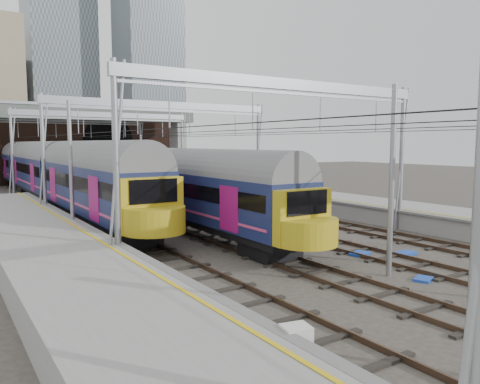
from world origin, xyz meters
TOP-DOWN VIEW (x-y plane):
  - ground at (0.00, 0.00)m, footprint 160.00×160.00m
  - platform_left at (-10.18, 2.50)m, footprint 4.32×55.00m
  - tracks at (0.00, 15.00)m, footprint 14.40×80.00m
  - overhead_line at (0.00, 21.49)m, footprint 16.80×80.00m
  - retaining_wall at (1.40, 51.93)m, footprint 28.00×2.75m
  - overbridge at (0.00, 46.00)m, footprint 28.00×3.00m
  - city_skyline at (2.73, 70.48)m, footprint 37.50×27.50m
  - train_main at (-2.00, 35.07)m, footprint 2.66×61.51m
  - train_second at (-6.00, 44.12)m, footprint 2.97×68.72m
  - signal_near_centre at (0.30, -1.08)m, footprint 0.35×0.45m
  - relay_cabinet at (-7.80, -2.00)m, footprint 0.67×0.59m
  - equip_cover_a at (0.61, 0.96)m, footprint 0.92×0.80m
  - equip_cover_b at (1.62, 4.88)m, footprint 1.09×0.91m
  - equip_cover_c at (3.38, 3.85)m, footprint 0.95×0.69m

SIDE VIEW (x-z plane):
  - ground at x=0.00m, z-range 0.00..0.00m
  - tracks at x=0.00m, z-range -0.09..0.13m
  - equip_cover_a at x=0.61m, z-range 0.00..0.09m
  - equip_cover_c at x=3.38m, z-range 0.00..0.11m
  - equip_cover_b at x=1.62m, z-range 0.00..0.11m
  - platform_left at x=-10.18m, z-range -0.01..1.11m
  - relay_cabinet at x=-7.80m, z-range 0.00..1.16m
  - train_main at x=-2.00m, z-range 0.09..4.71m
  - train_second at x=-6.00m, z-range 0.06..5.12m
  - signal_near_centre at x=0.30m, z-range 0.61..4.99m
  - retaining_wall at x=1.40m, z-range -0.17..8.83m
  - overhead_line at x=0.00m, z-range 2.57..10.57m
  - overbridge at x=0.00m, z-range 2.64..11.89m
  - city_skyline at x=2.73m, z-range -12.91..47.09m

